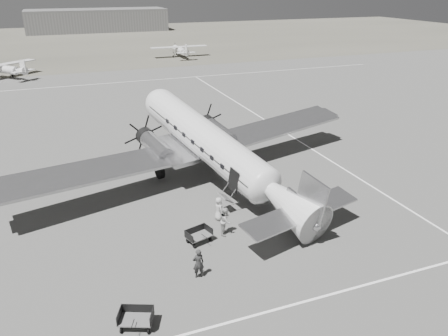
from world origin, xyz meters
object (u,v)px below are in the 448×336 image
hangar_main (97,20)px  baggage_cart_far (136,319)px  dc3_airliner (214,149)px  ramp_agent (226,221)px  baggage_cart_near (199,236)px  ground_crew (198,263)px  passenger (219,209)px  light_plane_right (180,51)px  light_plane_left (4,70)px

hangar_main → baggage_cart_far: 133.39m
dc3_airliner → ramp_agent: 7.30m
baggage_cart_near → baggage_cart_far: (-4.74, -5.62, 0.01)m
dc3_airliner → ground_crew: dc3_airliner is taller
hangar_main → passenger: bearing=-92.5°
light_plane_right → baggage_cart_far: size_ratio=7.44×
ramp_agent → passenger: 1.77m
dc3_airliner → passenger: 5.67m
baggage_cart_near → ground_crew: bearing=-125.0°
light_plane_left → light_plane_right: 33.74m
light_plane_right → passenger: bearing=-103.7°
light_plane_right → ground_crew: 73.06m
dc3_airliner → light_plane_left: bearing=94.5°
baggage_cart_near → baggage_cart_far: baggage_cart_far is taller
hangar_main → ramp_agent: hangar_main is taller
light_plane_right → ground_crew: light_plane_right is taller
dc3_airliner → baggage_cart_far: dc3_airliner is taller
light_plane_right → ground_crew: (-18.71, -70.63, -0.39)m
light_plane_left → baggage_cart_far: (9.58, -62.38, -0.82)m
light_plane_right → baggage_cart_near: (-17.67, -67.48, -0.79)m
dc3_airliner → baggage_cart_far: 15.42m
hangar_main → dc3_airliner: size_ratio=1.38×
baggage_cart_far → ramp_agent: ramp_agent is taller
light_plane_right → baggage_cart_far: (-22.41, -73.10, -0.78)m
baggage_cart_far → ground_crew: ground_crew is taller
dc3_airliner → ground_crew: 11.45m
hangar_main → ramp_agent: size_ratio=23.86×
hangar_main → ground_crew: (-8.61, -130.31, -2.46)m
dc3_airliner → ramp_agent: size_ratio=17.33×
baggage_cart_far → ramp_agent: (6.57, 5.97, 0.43)m
light_plane_right → dc3_airliner: bearing=-103.4°
hangar_main → light_plane_right: 60.57m
dc3_airliner → baggage_cart_far: bearing=-138.3°
ramp_agent → baggage_cart_near: bearing=134.3°
hangar_main → ramp_agent: (-5.75, -126.82, -2.42)m
light_plane_left → baggage_cart_near: bearing=-117.2°
baggage_cart_near → ramp_agent: ramp_agent is taller
dc3_airliner → baggage_cart_near: size_ratio=19.84×
baggage_cart_near → ground_crew: (-1.04, -3.15, 0.40)m
dc3_airliner → hangar_main: bearing=72.8°
ramp_agent → light_plane_right: bearing=20.4°
hangar_main → light_plane_right: (10.09, -59.69, -2.08)m
light_plane_left → baggage_cart_far: size_ratio=7.68×
baggage_cart_far → ground_crew: (3.71, 2.47, 0.39)m
baggage_cart_far → ground_crew: bearing=56.5°
light_plane_left → ramp_agent: bearing=-115.4°
light_plane_left → light_plane_right: (32.00, 10.72, -0.04)m
passenger → baggage_cart_far: bearing=132.1°
light_plane_right → baggage_cart_near: bearing=-104.9°
light_plane_right → baggage_cart_near: size_ratio=7.67×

